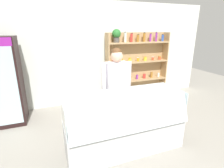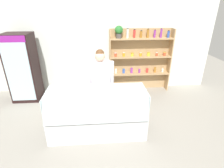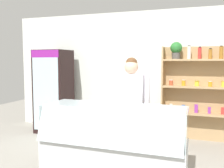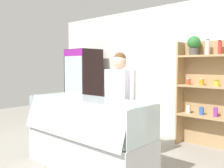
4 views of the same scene
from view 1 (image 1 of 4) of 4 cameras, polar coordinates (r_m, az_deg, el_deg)
ground_plane at (r=3.37m, az=6.28°, el=-18.91°), size 12.00×12.00×0.00m
back_wall at (r=4.85m, az=-5.28°, el=9.82°), size 6.80×0.10×2.70m
drinks_fridge at (r=4.31m, az=-32.06°, el=0.49°), size 0.71×0.65×1.86m
shelving_unit at (r=5.08m, az=7.58°, el=7.29°), size 1.86×0.29×2.00m
deli_display_case at (r=3.10m, az=3.88°, el=-15.32°), size 1.96×0.77×1.01m
shop_clerk at (r=3.34m, az=1.53°, el=-0.01°), size 0.60×0.25×1.67m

